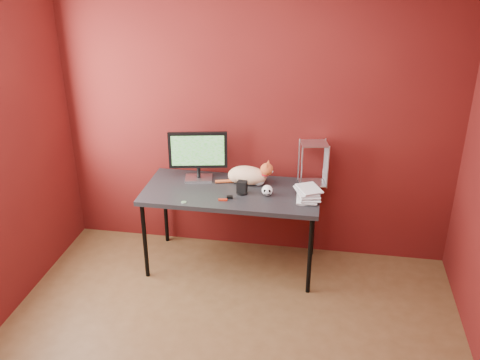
% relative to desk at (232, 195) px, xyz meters
% --- Properties ---
extents(room, '(3.52, 3.52, 2.61)m').
position_rel_desk_xyz_m(room, '(0.15, -1.37, 0.75)').
color(room, '#4F341B').
rests_on(room, ground).
extents(desk, '(1.50, 0.70, 0.75)m').
position_rel_desk_xyz_m(desk, '(0.00, 0.00, 0.00)').
color(desk, black).
rests_on(desk, ground).
extents(monitor, '(0.51, 0.21, 0.44)m').
position_rel_desk_xyz_m(monitor, '(-0.33, 0.17, 0.30)').
color(monitor, silver).
rests_on(monitor, desk).
extents(cat, '(0.51, 0.23, 0.24)m').
position_rel_desk_xyz_m(cat, '(0.12, 0.15, 0.13)').
color(cat, orange).
rests_on(cat, desk).
extents(skull_mug, '(0.09, 0.09, 0.09)m').
position_rel_desk_xyz_m(skull_mug, '(0.31, -0.05, 0.10)').
color(skull_mug, white).
rests_on(skull_mug, desk).
extents(speaker, '(0.10, 0.10, 0.11)m').
position_rel_desk_xyz_m(speaker, '(0.10, -0.05, 0.10)').
color(speaker, black).
rests_on(speaker, desk).
extents(book_stack, '(0.25, 0.27, 1.10)m').
position_rel_desk_xyz_m(book_stack, '(0.57, -0.07, 0.60)').
color(book_stack, beige).
rests_on(book_stack, desk).
extents(wire_rack, '(0.26, 0.22, 0.39)m').
position_rel_desk_xyz_m(wire_rack, '(0.67, 0.24, 0.24)').
color(wire_rack, silver).
rests_on(wire_rack, desk).
extents(pocket_knife, '(0.08, 0.03, 0.01)m').
position_rel_desk_xyz_m(pocket_knife, '(-0.04, -0.20, 0.06)').
color(pocket_knife, '#AB1F0D').
rests_on(pocket_knife, desk).
extents(black_gadget, '(0.05, 0.04, 0.02)m').
position_rel_desk_xyz_m(black_gadget, '(0.01, -0.16, 0.06)').
color(black_gadget, black).
rests_on(black_gadget, desk).
extents(washer, '(0.04, 0.04, 0.00)m').
position_rel_desk_xyz_m(washer, '(-0.34, -0.29, 0.05)').
color(washer, silver).
rests_on(washer, desk).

